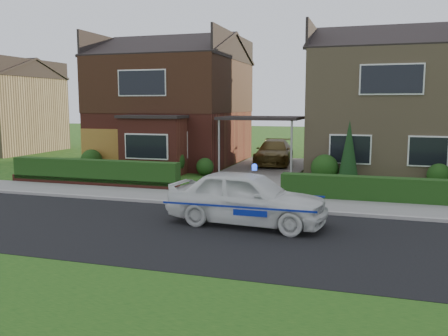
% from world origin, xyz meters
% --- Properties ---
extents(ground, '(120.00, 120.00, 0.00)m').
position_xyz_m(ground, '(0.00, 0.00, 0.00)').
color(ground, '#144412').
rests_on(ground, ground).
extents(road, '(60.00, 6.00, 0.02)m').
position_xyz_m(road, '(0.00, 0.00, 0.00)').
color(road, black).
rests_on(road, ground).
extents(kerb, '(60.00, 0.16, 0.12)m').
position_xyz_m(kerb, '(0.00, 3.05, 0.06)').
color(kerb, '#9E9993').
rests_on(kerb, ground).
extents(sidewalk, '(60.00, 2.00, 0.10)m').
position_xyz_m(sidewalk, '(0.00, 4.10, 0.05)').
color(sidewalk, slate).
rests_on(sidewalk, ground).
extents(grass_verge, '(60.00, 4.00, 0.01)m').
position_xyz_m(grass_verge, '(0.00, -5.00, 0.00)').
color(grass_verge, '#144412').
rests_on(grass_verge, ground).
extents(driveway, '(3.80, 12.00, 0.12)m').
position_xyz_m(driveway, '(0.00, 11.00, 0.06)').
color(driveway, '#666059').
rests_on(driveway, ground).
extents(house_left, '(7.50, 9.53, 7.25)m').
position_xyz_m(house_left, '(-5.78, 13.90, 3.81)').
color(house_left, maroon).
rests_on(house_left, ground).
extents(house_right, '(7.50, 8.06, 7.25)m').
position_xyz_m(house_right, '(5.80, 13.99, 3.66)').
color(house_right, '#907958').
rests_on(house_right, ground).
extents(carport_link, '(3.80, 3.00, 2.77)m').
position_xyz_m(carport_link, '(0.00, 10.95, 2.66)').
color(carport_link, black).
rests_on(carport_link, ground).
extents(garage_door, '(2.20, 0.10, 2.10)m').
position_xyz_m(garage_door, '(-8.25, 9.96, 1.05)').
color(garage_door, brown).
rests_on(garage_door, ground).
extents(dwarf_wall, '(7.70, 0.25, 0.36)m').
position_xyz_m(dwarf_wall, '(-5.80, 5.30, 0.18)').
color(dwarf_wall, maroon).
rests_on(dwarf_wall, ground).
extents(hedge_left, '(7.50, 0.55, 0.90)m').
position_xyz_m(hedge_left, '(-5.80, 5.45, 0.00)').
color(hedge_left, '#143611').
rests_on(hedge_left, ground).
extents(hedge_right, '(7.50, 0.55, 0.80)m').
position_xyz_m(hedge_right, '(5.80, 5.35, 0.00)').
color(hedge_right, '#143611').
rests_on(hedge_right, ground).
extents(shrub_left_far, '(1.08, 1.08, 1.08)m').
position_xyz_m(shrub_left_far, '(-8.50, 9.50, 0.54)').
color(shrub_left_far, '#143611').
rests_on(shrub_left_far, ground).
extents(shrub_left_mid, '(1.32, 1.32, 1.32)m').
position_xyz_m(shrub_left_mid, '(-4.00, 9.30, 0.66)').
color(shrub_left_mid, '#143611').
rests_on(shrub_left_mid, ground).
extents(shrub_left_near, '(0.84, 0.84, 0.84)m').
position_xyz_m(shrub_left_near, '(-2.40, 9.60, 0.42)').
color(shrub_left_near, '#143611').
rests_on(shrub_left_near, ground).
extents(shrub_right_near, '(1.20, 1.20, 1.20)m').
position_xyz_m(shrub_right_near, '(3.20, 9.40, 0.60)').
color(shrub_right_near, '#143611').
rests_on(shrub_right_near, ground).
extents(shrub_right_mid, '(0.96, 0.96, 0.96)m').
position_xyz_m(shrub_right_mid, '(7.80, 9.50, 0.48)').
color(shrub_right_mid, '#143611').
rests_on(shrub_right_mid, ground).
extents(conifer_a, '(0.90, 0.90, 2.60)m').
position_xyz_m(conifer_a, '(4.20, 9.20, 1.30)').
color(conifer_a, black).
rests_on(conifer_a, ground).
extents(police_car, '(4.12, 4.62, 1.69)m').
position_xyz_m(police_car, '(1.81, 1.20, 0.76)').
color(police_car, silver).
rests_on(police_car, ground).
extents(driveway_car, '(2.13, 4.58, 1.30)m').
position_xyz_m(driveway_car, '(0.09, 13.85, 0.77)').
color(driveway_car, brown).
rests_on(driveway_car, driveway).
extents(potted_plant_a, '(0.47, 0.40, 0.75)m').
position_xyz_m(potted_plant_a, '(-6.74, 7.90, 0.38)').
color(potted_plant_a, gray).
rests_on(potted_plant_a, ground).
extents(potted_plant_b, '(0.49, 0.48, 0.69)m').
position_xyz_m(potted_plant_b, '(-8.75, 7.14, 0.35)').
color(potted_plant_b, gray).
rests_on(potted_plant_b, ground).
extents(potted_plant_c, '(0.62, 0.62, 0.85)m').
position_xyz_m(potted_plant_c, '(-2.50, 6.00, 0.43)').
color(potted_plant_c, gray).
rests_on(potted_plant_c, ground).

